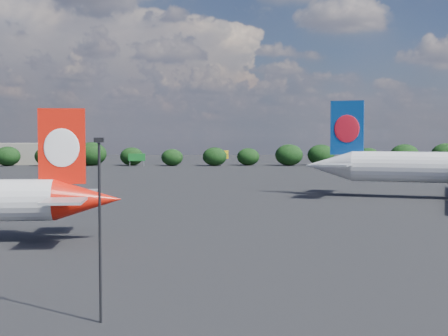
{
  "coord_description": "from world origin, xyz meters",
  "views": [
    {
      "loc": [
        17.04,
        -44.34,
        10.95
      ],
      "look_at": [
        16.0,
        12.0,
        8.0
      ],
      "focal_mm": 50.0,
      "sensor_mm": 36.0,
      "label": 1
    }
  ],
  "objects": [
    {
      "name": "billboard_yellow",
      "position": [
        12.0,
        182.0,
        3.87
      ],
      "size": [
        5.0,
        0.3,
        5.5
      ],
      "color": "yellow",
      "rests_on": "ground"
    },
    {
      "name": "ground",
      "position": [
        0.0,
        60.0,
        0.0
      ],
      "size": [
        500.0,
        500.0,
        0.0
      ],
      "primitive_type": "plane",
      "color": "black",
      "rests_on": "ground"
    },
    {
      "name": "terminal_building",
      "position": [
        -65.0,
        192.0,
        4.0
      ],
      "size": [
        42.0,
        16.0,
        8.0
      ],
      "color": "gray",
      "rests_on": "ground"
    },
    {
      "name": "horizon_treeline",
      "position": [
        9.39,
        180.0,
        3.68
      ],
      "size": [
        201.61,
        16.24,
        8.52
      ],
      "color": "black",
      "rests_on": "ground"
    },
    {
      "name": "apron_lamp_post",
      "position": [
        9.16,
        -8.55,
        6.06
      ],
      "size": [
        0.55,
        0.3,
        10.83
      ],
      "color": "black",
      "rests_on": "ground"
    },
    {
      "name": "highway_sign",
      "position": [
        -18.0,
        176.0,
        3.13
      ],
      "size": [
        6.0,
        0.3,
        4.5
      ],
      "color": "#136321",
      "rests_on": "ground"
    }
  ]
}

